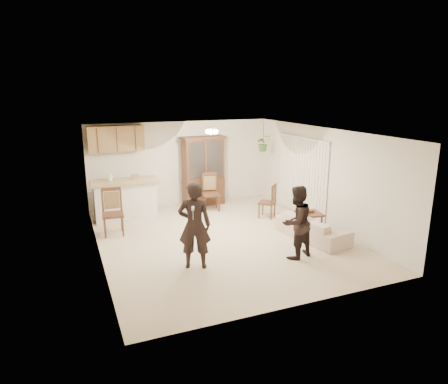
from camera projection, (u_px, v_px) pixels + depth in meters
name	position (u px, v px, depth m)	size (l,w,h in m)	color
floor	(222.00, 239.00, 9.39)	(6.50, 6.50, 0.00)	#C2B193
ceiling	(222.00, 132.00, 8.77)	(5.50, 6.50, 0.02)	white
wall_back	(182.00, 163.00, 11.99)	(5.50, 0.02, 2.50)	silver
wall_front	(301.00, 233.00, 6.16)	(5.50, 0.02, 2.50)	silver
wall_left	(96.00, 199.00, 8.07)	(0.02, 6.50, 2.50)	silver
wall_right	(323.00, 177.00, 10.09)	(0.02, 6.50, 2.50)	silver
breakfast_bar	(125.00, 201.00, 10.69)	(1.60, 0.55, 1.00)	silver
bar_top	(124.00, 181.00, 10.56)	(1.75, 0.70, 0.08)	tan
upper_cabinets	(116.00, 139.00, 10.92)	(1.50, 0.34, 0.70)	#8B5F3C
vertical_blinds	(301.00, 176.00, 10.92)	(0.06, 2.30, 2.10)	white
ceiling_fixture	(211.00, 131.00, 9.94)	(0.36, 0.36, 0.20)	#FFE6BF
hanging_plant	(263.00, 143.00, 11.92)	(0.43, 0.37, 0.48)	#235321
plant_cord	(264.00, 132.00, 11.84)	(0.01, 0.01, 0.65)	black
sofa	(313.00, 224.00, 9.32)	(1.87, 0.73, 0.73)	#F1DDC6
adult	(194.00, 224.00, 7.66)	(0.66, 0.43, 1.80)	black
child	(296.00, 227.00, 8.19)	(0.66, 0.51, 1.35)	black
china_hutch	(203.00, 171.00, 11.96)	(1.35, 0.60, 2.07)	#382414
side_table	(309.00, 224.00, 9.45)	(0.62, 0.62, 0.66)	#382414
chair_bar	(113.00, 222.00, 9.60)	(0.54, 0.54, 1.12)	#382414
chair_hutch_left	(211.00, 200.00, 11.54)	(0.56, 0.56, 1.08)	#382414
chair_hutch_right	(267.00, 208.00, 10.91)	(0.59, 0.59, 0.94)	#382414
controller_adult	(193.00, 208.00, 7.16)	(0.05, 0.15, 0.05)	white
controller_child	(311.00, 219.00, 7.85)	(0.04, 0.13, 0.04)	white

